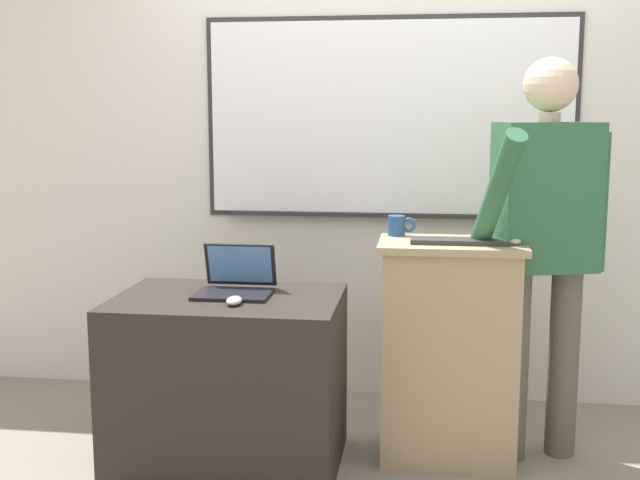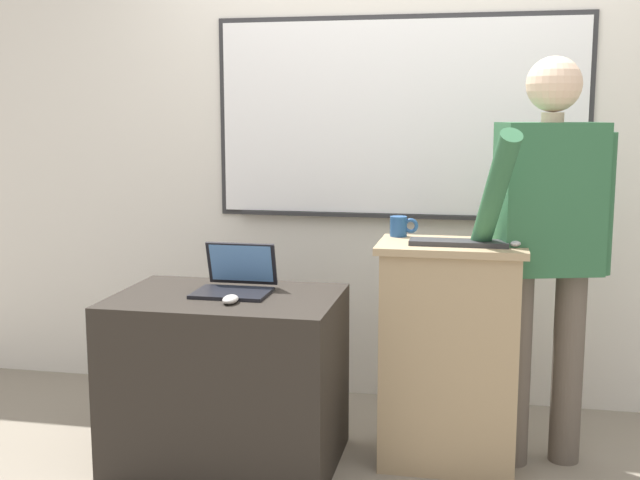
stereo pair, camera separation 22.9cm
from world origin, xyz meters
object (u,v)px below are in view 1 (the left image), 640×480
(computer_mouse_by_laptop, at_px, (234,301))
(coffee_mug, at_px, (398,226))
(side_desk, at_px, (229,381))
(laptop, at_px, (236,281))
(person_presenter, at_px, (544,231))
(lectern_podium, at_px, (449,351))
(computer_mouse_by_keyboard, at_px, (514,240))
(wireless_keyboard, at_px, (459,241))

(computer_mouse_by_laptop, height_order, coffee_mug, coffee_mug)
(side_desk, relative_size, computer_mouse_by_laptop, 9.37)
(laptop, bearing_deg, person_presenter, 8.20)
(lectern_podium, xyz_separation_m, computer_mouse_by_laptop, (-0.86, -0.33, 0.27))
(laptop, relative_size, computer_mouse_by_keyboard, 3.13)
(side_desk, distance_m, computer_mouse_by_keyboard, 1.33)
(side_desk, distance_m, computer_mouse_by_laptop, 0.41)
(person_presenter, xyz_separation_m, wireless_keyboard, (-0.36, -0.12, -0.03))
(laptop, xyz_separation_m, coffee_mug, (0.67, 0.25, 0.21))
(person_presenter, height_order, computer_mouse_by_laptop, person_presenter)
(side_desk, bearing_deg, computer_mouse_by_laptop, -65.60)
(lectern_podium, height_order, person_presenter, person_presenter)
(computer_mouse_by_laptop, xyz_separation_m, computer_mouse_by_keyboard, (1.11, 0.28, 0.22))
(side_desk, distance_m, person_presenter, 1.47)
(computer_mouse_by_keyboard, distance_m, coffee_mug, 0.51)
(side_desk, height_order, computer_mouse_by_laptop, computer_mouse_by_laptop)
(computer_mouse_by_laptop, bearing_deg, coffee_mug, 36.34)
(person_presenter, relative_size, laptop, 5.49)
(side_desk, height_order, computer_mouse_by_keyboard, computer_mouse_by_keyboard)
(lectern_podium, bearing_deg, wireless_keyboard, -60.80)
(side_desk, xyz_separation_m, laptop, (0.02, 0.07, 0.42))
(side_desk, relative_size, laptop, 3.00)
(side_desk, relative_size, computer_mouse_by_keyboard, 9.37)
(laptop, relative_size, coffee_mug, 2.53)
(lectern_podium, relative_size, computer_mouse_by_keyboard, 9.57)
(lectern_podium, height_order, coffee_mug, coffee_mug)
(coffee_mug, bearing_deg, computer_mouse_by_keyboard, -20.30)
(wireless_keyboard, bearing_deg, side_desk, -171.81)
(lectern_podium, distance_m, side_desk, 0.95)
(lectern_podium, bearing_deg, person_presenter, 10.45)
(lectern_podium, distance_m, computer_mouse_by_laptop, 0.96)
(lectern_podium, relative_size, coffee_mug, 7.75)
(wireless_keyboard, xyz_separation_m, computer_mouse_by_laptop, (-0.89, -0.28, -0.21))
(lectern_podium, height_order, laptop, lectern_podium)
(wireless_keyboard, distance_m, computer_mouse_by_keyboard, 0.22)
(lectern_podium, height_order, computer_mouse_by_keyboard, computer_mouse_by_keyboard)
(computer_mouse_by_laptop, bearing_deg, computer_mouse_by_keyboard, 14.41)
(coffee_mug, bearing_deg, side_desk, -154.95)
(person_presenter, xyz_separation_m, computer_mouse_by_laptop, (-1.24, -0.40, -0.25))
(laptop, bearing_deg, coffee_mug, 20.46)
(person_presenter, bearing_deg, lectern_podium, 174.00)
(lectern_podium, bearing_deg, computer_mouse_by_keyboard, -9.49)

